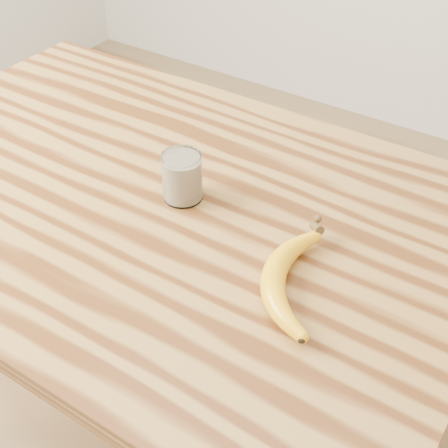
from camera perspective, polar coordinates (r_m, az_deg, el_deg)
The scene contains 3 objects.
table at distance 1.21m, azimuth -6.45°, elevation -2.05°, with size 1.20×0.80×0.90m.
smoothie_glass at distance 1.09m, azimuth -3.84°, elevation 4.29°, with size 0.07×0.07×0.09m.
banana at distance 0.93m, azimuth 4.47°, elevation -4.87°, with size 0.11×0.31×0.04m, color orange, non-canonical shape.
Camera 1 is at (0.61, -0.68, 1.57)m, focal length 50.00 mm.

